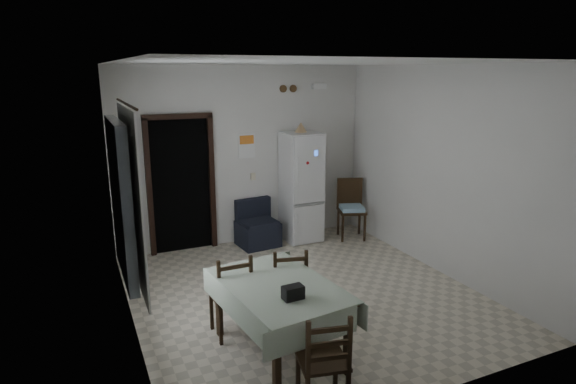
# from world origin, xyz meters

# --- Properties ---
(ground) EXTENTS (4.50, 4.50, 0.00)m
(ground) POSITION_xyz_m (0.00, 0.00, 0.00)
(ground) COLOR beige
(ground) RESTS_ON ground
(ceiling) EXTENTS (4.20, 4.50, 0.02)m
(ceiling) POSITION_xyz_m (0.00, 0.00, 2.90)
(ceiling) COLOR white
(ceiling) RESTS_ON ground
(wall_back) EXTENTS (4.20, 0.02, 2.90)m
(wall_back) POSITION_xyz_m (0.00, 2.25, 1.45)
(wall_back) COLOR silver
(wall_back) RESTS_ON ground
(wall_front) EXTENTS (4.20, 0.02, 2.90)m
(wall_front) POSITION_xyz_m (0.00, -2.25, 1.45)
(wall_front) COLOR silver
(wall_front) RESTS_ON ground
(wall_left) EXTENTS (0.02, 4.50, 2.90)m
(wall_left) POSITION_xyz_m (-2.10, 0.00, 1.45)
(wall_left) COLOR silver
(wall_left) RESTS_ON ground
(wall_right) EXTENTS (0.02, 4.50, 2.90)m
(wall_right) POSITION_xyz_m (2.10, 0.00, 1.45)
(wall_right) COLOR silver
(wall_right) RESTS_ON ground
(doorway) EXTENTS (1.06, 0.52, 2.22)m
(doorway) POSITION_xyz_m (-1.05, 2.45, 1.06)
(doorway) COLOR black
(doorway) RESTS_ON ground
(window_recess) EXTENTS (0.10, 1.20, 1.60)m
(window_recess) POSITION_xyz_m (-2.15, -0.20, 1.55)
(window_recess) COLOR silver
(window_recess) RESTS_ON ground
(curtain) EXTENTS (0.02, 1.45, 1.85)m
(curtain) POSITION_xyz_m (-2.04, -0.20, 1.55)
(curtain) COLOR white
(curtain) RESTS_ON ground
(curtain_rod) EXTENTS (0.02, 1.60, 0.02)m
(curtain_rod) POSITION_xyz_m (-2.03, -0.20, 2.50)
(curtain_rod) COLOR black
(curtain_rod) RESTS_ON ground
(calendar) EXTENTS (0.28, 0.02, 0.40)m
(calendar) POSITION_xyz_m (0.05, 2.24, 1.62)
(calendar) COLOR white
(calendar) RESTS_ON ground
(calendar_image) EXTENTS (0.24, 0.01, 0.14)m
(calendar_image) POSITION_xyz_m (0.05, 2.23, 1.72)
(calendar_image) COLOR orange
(calendar_image) RESTS_ON ground
(light_switch) EXTENTS (0.08, 0.02, 0.12)m
(light_switch) POSITION_xyz_m (0.15, 2.24, 1.10)
(light_switch) COLOR beige
(light_switch) RESTS_ON ground
(vent_left) EXTENTS (0.12, 0.03, 0.12)m
(vent_left) POSITION_xyz_m (0.70, 2.23, 2.52)
(vent_left) COLOR #523A21
(vent_left) RESTS_ON ground
(vent_right) EXTENTS (0.12, 0.03, 0.12)m
(vent_right) POSITION_xyz_m (0.88, 2.23, 2.52)
(vent_right) COLOR #523A21
(vent_right) RESTS_ON ground
(emergency_light) EXTENTS (0.25, 0.07, 0.09)m
(emergency_light) POSITION_xyz_m (1.35, 2.21, 2.55)
(emergency_light) COLOR white
(emergency_light) RESTS_ON ground
(fridge) EXTENTS (0.60, 0.60, 1.83)m
(fridge) POSITION_xyz_m (0.89, 1.93, 0.91)
(fridge) COLOR silver
(fridge) RESTS_ON ground
(tan_cone) EXTENTS (0.22, 0.22, 0.16)m
(tan_cone) POSITION_xyz_m (0.90, 1.97, 1.91)
(tan_cone) COLOR tan
(tan_cone) RESTS_ON fridge
(navy_seat) EXTENTS (0.67, 0.66, 0.75)m
(navy_seat) POSITION_xyz_m (0.10, 1.93, 0.37)
(navy_seat) COLOR black
(navy_seat) RESTS_ON ground
(corner_chair) EXTENTS (0.56, 0.56, 1.02)m
(corner_chair) POSITION_xyz_m (1.69, 1.61, 0.51)
(corner_chair) COLOR black
(corner_chair) RESTS_ON ground
(dining_table) EXTENTS (1.12, 1.57, 0.76)m
(dining_table) POSITION_xyz_m (-0.82, -1.09, 0.38)
(dining_table) COLOR #9FAE96
(dining_table) RESTS_ON ground
(black_bag) EXTENTS (0.20, 0.13, 0.13)m
(black_bag) POSITION_xyz_m (-0.82, -1.43, 0.83)
(black_bag) COLOR black
(black_bag) RESTS_ON dining_table
(dining_chair_far_left) EXTENTS (0.41, 0.41, 0.94)m
(dining_chair_far_left) POSITION_xyz_m (-1.14, -0.52, 0.47)
(dining_chair_far_left) COLOR black
(dining_chair_far_left) RESTS_ON ground
(dining_chair_far_right) EXTENTS (0.49, 0.49, 0.93)m
(dining_chair_far_right) POSITION_xyz_m (-0.48, -0.56, 0.47)
(dining_chair_far_right) COLOR black
(dining_chair_far_right) RESTS_ON ground
(dining_chair_near_head) EXTENTS (0.48, 0.48, 0.93)m
(dining_chair_near_head) POSITION_xyz_m (-0.81, -1.99, 0.47)
(dining_chair_near_head) COLOR black
(dining_chair_near_head) RESTS_ON ground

